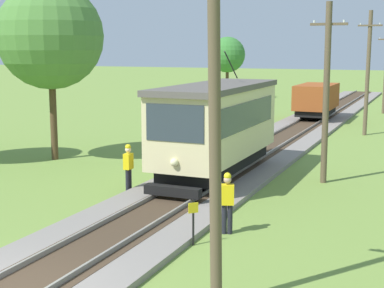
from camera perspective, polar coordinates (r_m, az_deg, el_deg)
The scene contains 10 objects.
red_tram at distance 22.88m, azimuth 2.48°, elevation 1.83°, with size 2.60×8.54×4.79m.
freight_car at distance 42.41m, azimuth 12.17°, elevation 4.32°, with size 2.40×5.20×2.31m.
utility_pole_foreground at distance 11.14m, azimuth 2.27°, elevation 2.44°, with size 1.40×0.57×7.58m.
utility_pole_near_tram at distance 22.74m, azimuth 13.10°, elevation 5.03°, with size 1.40×0.39×6.94m.
utility_pole_mid at distance 36.29m, azimuth 16.94°, elevation 6.83°, with size 1.40×0.52×7.41m.
trackside_signal_marker at distance 15.55m, azimuth 0.12°, elevation -7.64°, with size 0.21×0.21×1.18m.
track_worker at distance 16.44m, azimuth 3.50°, elevation -5.55°, with size 0.44×0.35×1.78m.
second_worker at distance 21.22m, azimuth -6.29°, elevation -2.14°, with size 0.25×0.39×1.78m.
tree_right_near at distance 59.22m, azimuth 3.51°, elevation 8.77°, with size 3.59×3.59×6.29m.
tree_left_far at distance 27.69m, azimuth -13.80°, elevation 10.27°, with size 4.88×4.88×8.19m.
Camera 1 is at (7.96, -9.15, 5.26)m, focal length 54.09 mm.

